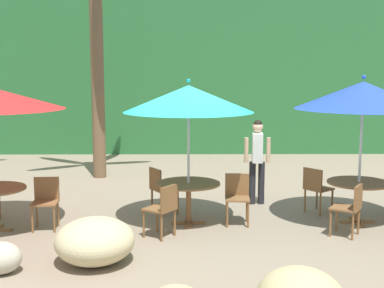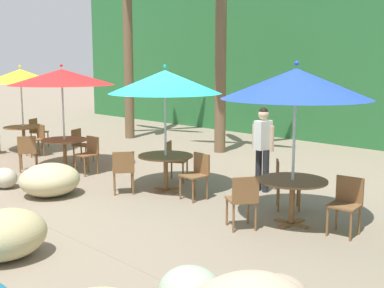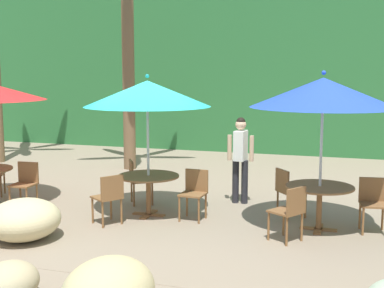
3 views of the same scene
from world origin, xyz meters
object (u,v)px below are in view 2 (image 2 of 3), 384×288
(dining_table_red, at_px, (65,144))
(dining_table_teal, at_px, (166,161))
(dining_table_yellow, at_px, (23,131))
(chair_teal_seaward, at_px, (197,172))
(dining_table_blue, at_px, (292,187))
(chair_red_seaward, at_px, (89,152))
(chair_red_inland, at_px, (80,143))
(chair_teal_inland, at_px, (173,158))
(umbrella_blue, at_px, (296,84))
(chair_blue_left, at_px, (243,198))
(palm_tree_second, at_px, (221,24))
(chair_blue_inland, at_px, (283,181))
(chair_yellow_inland, at_px, (37,130))
(umbrella_teal, at_px, (165,82))
(umbrella_red, at_px, (62,77))
(palm_tree_nearest, at_px, (127,3))
(waiter_in_white, at_px, (263,143))
(umbrella_yellow, at_px, (20,76))
(chair_red_left, at_px, (28,151))
(chair_yellow_seaward, at_px, (38,138))
(chair_blue_seaward, at_px, (347,201))

(dining_table_red, distance_m, dining_table_teal, 3.29)
(dining_table_yellow, bearing_deg, chair_teal_seaward, 0.23)
(dining_table_blue, bearing_deg, chair_red_seaward, -177.11)
(chair_red_inland, relative_size, chair_teal_inland, 1.00)
(umbrella_blue, height_order, chair_blue_left, umbrella_blue)
(palm_tree_second, bearing_deg, chair_blue_left, -44.64)
(chair_teal_inland, bearing_deg, palm_tree_second, 116.63)
(chair_blue_inland, height_order, palm_tree_second, palm_tree_second)
(chair_yellow_inland, relative_size, umbrella_teal, 0.34)
(dining_table_blue, xyz_separation_m, chair_blue_left, (-0.37, -0.77, -0.10))
(umbrella_teal, relative_size, dining_table_teal, 2.31)
(umbrella_red, bearing_deg, umbrella_teal, 6.53)
(dining_table_red, height_order, chair_blue_left, chair_blue_left)
(dining_table_yellow, relative_size, chair_red_inland, 1.26)
(palm_tree_nearest, height_order, waiter_in_white, palm_tree_nearest)
(dining_table_yellow, height_order, dining_table_red, same)
(chair_teal_inland, distance_m, waiter_in_white, 2.07)
(umbrella_yellow, bearing_deg, chair_red_seaward, -3.66)
(dining_table_blue, bearing_deg, chair_teal_seaward, -179.96)
(chair_blue_inland, height_order, palm_tree_nearest, palm_tree_nearest)
(chair_blue_inland, bearing_deg, umbrella_yellow, -175.75)
(chair_red_seaward, xyz_separation_m, dining_table_teal, (2.42, 0.23, 0.10))
(chair_teal_seaward, height_order, waiter_in_white, waiter_in_white)
(chair_teal_inland, bearing_deg, umbrella_blue, -10.18)
(umbrella_blue, bearing_deg, palm_tree_second, 142.46)
(dining_table_red, relative_size, chair_teal_inland, 1.26)
(dining_table_teal, relative_size, dining_table_blue, 1.00)
(chair_red_left, bearing_deg, palm_tree_nearest, 117.45)
(chair_blue_inland, bearing_deg, dining_table_red, -169.68)
(umbrella_red, distance_m, chair_blue_inland, 6.00)
(chair_red_left, relative_size, chair_teal_inland, 1.00)
(umbrella_blue, bearing_deg, dining_table_yellow, -179.81)
(chair_teal_seaward, bearing_deg, chair_red_left, -165.13)
(dining_table_teal, bearing_deg, chair_blue_inland, 15.35)
(dining_table_blue, height_order, palm_tree_second, palm_tree_second)
(chair_yellow_seaward, xyz_separation_m, chair_blue_inland, (7.75, 0.64, 0.00))
(chair_red_left, bearing_deg, waiter_in_white, 26.67)
(dining_table_teal, relative_size, palm_tree_nearest, 0.16)
(chair_red_seaward, height_order, waiter_in_white, waiter_in_white)
(chair_yellow_inland, height_order, chair_blue_inland, same)
(chair_red_seaward, bearing_deg, palm_tree_nearest, 132.98)
(dining_table_yellow, distance_m, chair_teal_inland, 5.74)
(umbrella_red, relative_size, palm_tree_nearest, 0.38)
(chair_teal_inland, bearing_deg, chair_yellow_seaward, -172.19)
(chair_red_left, xyz_separation_m, chair_teal_seaward, (4.48, 1.19, 0.00))
(dining_table_red, relative_size, umbrella_blue, 0.42)
(dining_table_yellow, bearing_deg, palm_tree_nearest, 90.17)
(chair_blue_seaward, distance_m, waiter_in_white, 2.73)
(umbrella_blue, distance_m, palm_tree_second, 6.70)
(dining_table_yellow, distance_m, umbrella_teal, 6.42)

